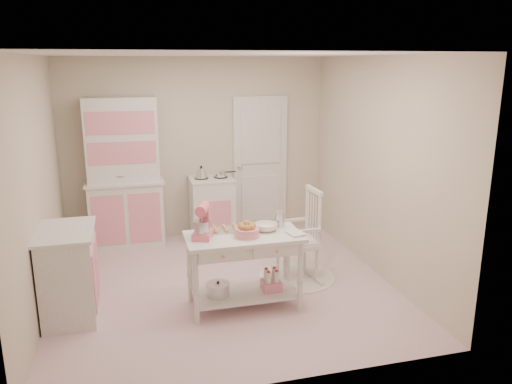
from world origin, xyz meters
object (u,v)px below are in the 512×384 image
work_table (244,271)px  hutch (124,173)px  stand_mixer (203,222)px  rocking_chair (297,234)px  stove (212,209)px  base_cabinet (69,273)px  bread_basket (247,232)px

work_table → hutch: bearing=117.8°
stand_mixer → rocking_chair: bearing=45.4°
stand_mixer → work_table: bearing=18.9°
rocking_chair → work_table: bearing=-148.8°
stove → stand_mixer: bearing=-101.9°
base_cabinet → rocking_chair: 2.55m
work_table → bread_basket: 0.45m
work_table → stand_mixer: (-0.42, 0.02, 0.57)m
hutch → rocking_chair: 2.61m
hutch → work_table: size_ratio=1.73×
rocking_chair → stand_mixer: size_ratio=3.24×
hutch → work_table: hutch is taller
rocking_chair → stand_mixer: stand_mixer is taller
hutch → stand_mixer: size_ratio=6.12×
base_cabinet → hutch: bearing=73.3°
bread_basket → stand_mixer: bearing=171.0°
work_table → base_cabinet: bearing=171.4°
hutch → stove: hutch is taller
base_cabinet → stand_mixer: size_ratio=2.71×
stove → rocking_chair: rocking_chair is taller
bread_basket → rocking_chair: bearing=38.3°
hutch → rocking_chair: (1.95, -1.66, -0.49)m
stove → rocking_chair: 1.78m
hutch → rocking_chair: bearing=-40.5°
base_cabinet → stand_mixer: stand_mixer is taller
hutch → bread_basket: 2.56m
stand_mixer → bread_basket: bearing=12.5°
hutch → base_cabinet: size_ratio=2.26×
rocking_chair → stand_mixer: (-1.20, -0.53, 0.42)m
rocking_chair → bread_basket: (-0.76, -0.60, 0.30)m
hutch → base_cabinet: (-0.58, -1.95, -0.58)m
rocking_chair → bread_basket: 1.01m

